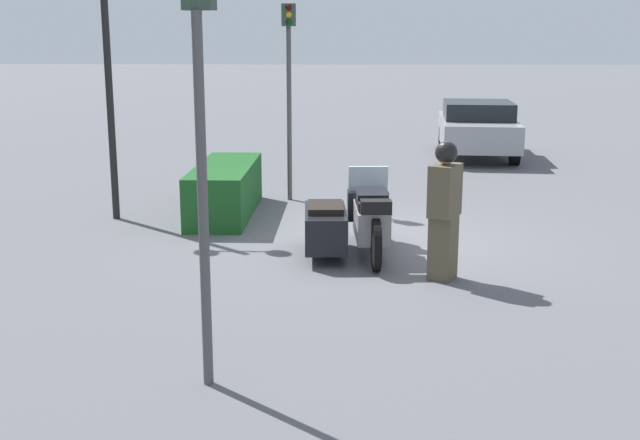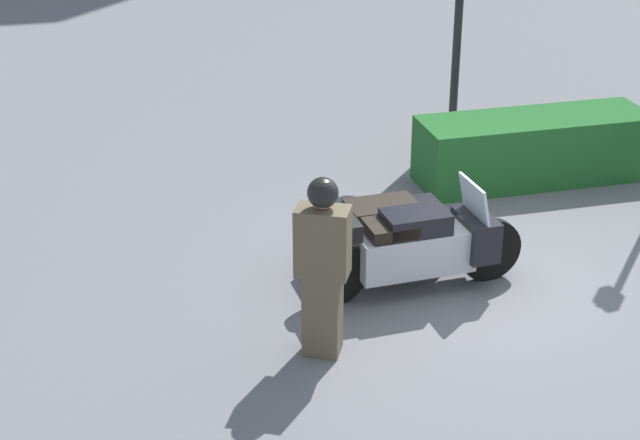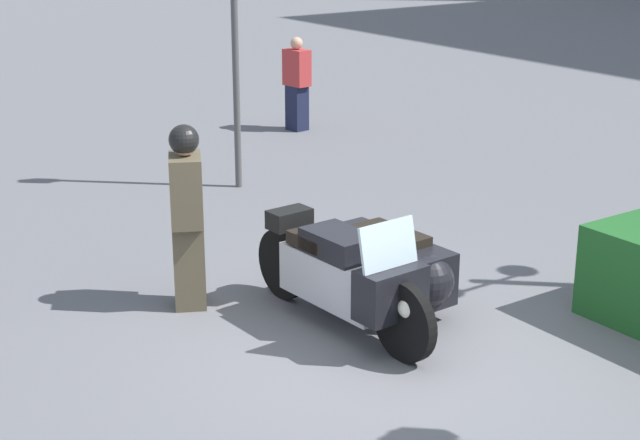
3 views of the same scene
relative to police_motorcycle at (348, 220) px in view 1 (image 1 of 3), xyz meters
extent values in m
plane|color=slate|center=(0.66, -0.40, -0.48)|extent=(160.00, 160.00, 0.00)
cylinder|color=black|center=(0.85, -0.29, -0.13)|extent=(0.71, 0.14, 0.70)
cylinder|color=black|center=(-0.89, -0.38, -0.13)|extent=(0.71, 0.14, 0.70)
cylinder|color=black|center=(-0.23, 0.31, -0.21)|extent=(0.55, 0.13, 0.55)
cube|color=#B7B7BC|center=(-0.02, -0.33, -0.01)|extent=(1.25, 0.52, 0.45)
cube|color=black|center=(-0.02, -0.33, 0.31)|extent=(0.69, 0.46, 0.24)
cube|color=black|center=(-0.30, -0.35, 0.29)|extent=(0.51, 0.46, 0.12)
cube|color=black|center=(0.67, -0.30, 0.08)|extent=(0.35, 0.63, 0.44)
cube|color=silver|center=(0.62, -0.30, 0.49)|extent=(0.14, 0.59, 0.40)
sphere|color=white|center=(0.89, -0.29, 0.01)|extent=(0.18, 0.18, 0.18)
cube|color=black|center=(-0.17, 0.32, -0.07)|extent=(1.41, 0.65, 0.50)
sphere|color=black|center=(0.42, 0.35, -0.04)|extent=(0.47, 0.47, 0.47)
cube|color=black|center=(-0.17, 0.32, 0.22)|extent=(0.79, 0.53, 0.09)
cube|color=black|center=(-0.78, -0.37, 0.36)|extent=(0.26, 0.42, 0.18)
cube|color=brown|center=(-1.24, -1.22, -0.07)|extent=(0.44, 0.42, 0.83)
cube|color=brown|center=(-1.24, -1.22, 0.68)|extent=(0.57, 0.48, 0.66)
sphere|color=tan|center=(-1.24, -1.22, 1.12)|extent=(0.23, 0.23, 0.23)
sphere|color=black|center=(-1.24, -1.22, 1.16)|extent=(0.28, 0.28, 0.28)
cube|color=#1E5623|center=(2.52, 2.15, -0.04)|extent=(3.08, 0.95, 0.88)
cylinder|color=black|center=(2.11, 3.98, 1.50)|extent=(0.12, 0.12, 3.97)
cylinder|color=#4C4C4C|center=(3.84, 1.11, 1.14)|extent=(0.09, 0.09, 3.24)
cube|color=#334738|center=(3.79, 1.11, 2.95)|extent=(0.17, 0.28, 0.40)
sphere|color=#410707|center=(3.72, 1.10, 3.08)|extent=(0.11, 0.11, 0.11)
sphere|color=orange|center=(3.72, 1.10, 2.95)|extent=(0.11, 0.11, 0.11)
sphere|color=#07350F|center=(3.72, 1.10, 2.82)|extent=(0.11, 0.11, 0.11)
cylinder|color=#4C4C4C|center=(-4.53, 1.24, 1.15)|extent=(0.09, 0.09, 3.26)
sphere|color=#07350F|center=(-4.41, 1.22, 2.85)|extent=(0.11, 0.11, 0.11)
cube|color=#9E9EA3|center=(9.61, -3.33, 0.18)|extent=(4.23, 2.15, 0.67)
cube|color=black|center=(9.61, -3.33, 0.73)|extent=(2.26, 1.86, 0.43)
cylinder|color=black|center=(10.94, -2.61, -0.15)|extent=(0.67, 0.27, 0.66)
cylinder|color=black|center=(10.82, -4.24, -0.15)|extent=(0.67, 0.27, 0.66)
cylinder|color=black|center=(8.40, -2.42, -0.15)|extent=(0.67, 0.27, 0.66)
cylinder|color=black|center=(8.28, -4.05, -0.15)|extent=(0.67, 0.27, 0.66)
camera|label=1|loc=(-11.20, 0.00, 2.57)|focal=45.00mm
camera|label=2|loc=(-3.24, -8.85, 4.63)|focal=55.00mm
camera|label=3|loc=(6.64, -5.20, 3.26)|focal=55.00mm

